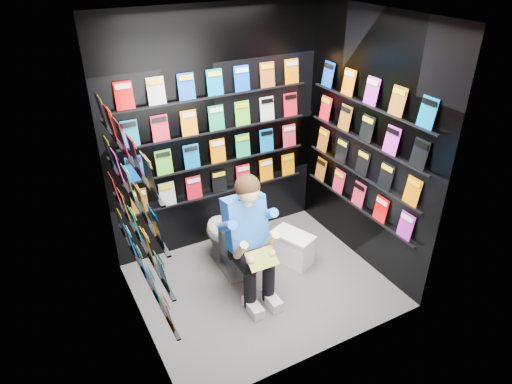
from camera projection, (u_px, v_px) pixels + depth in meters
floor at (261, 285)px, 4.68m from camera, size 2.40×2.40×0.00m
ceiling at (263, 16)px, 3.41m from camera, size 2.40×2.40×0.00m
wall_back at (216, 134)px, 4.81m from camera, size 2.40×0.04×2.60m
wall_front at (330, 227)px, 3.27m from camera, size 2.40×0.04×2.60m
wall_left at (128, 205)px, 3.54m from camera, size 0.04×2.00×2.60m
wall_right at (367, 146)px, 4.54m from camera, size 0.04×2.00×2.60m
comics_back at (217, 135)px, 4.78m from camera, size 2.10×0.06×1.37m
comics_left at (131, 203)px, 3.55m from camera, size 0.06×1.70×1.37m
comics_right at (365, 146)px, 4.53m from camera, size 0.06×1.70×1.37m
toilet at (228, 237)px, 4.78m from camera, size 0.43×0.76×0.73m
longbox at (292, 249)px, 4.95m from camera, size 0.38×0.48×0.32m
longbox_lid at (293, 236)px, 4.86m from camera, size 0.41×0.51×0.03m
reader at (244, 222)px, 4.29m from camera, size 0.53×0.77×1.41m
held_comic at (262, 259)px, 4.11m from camera, size 0.29×0.17×0.12m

